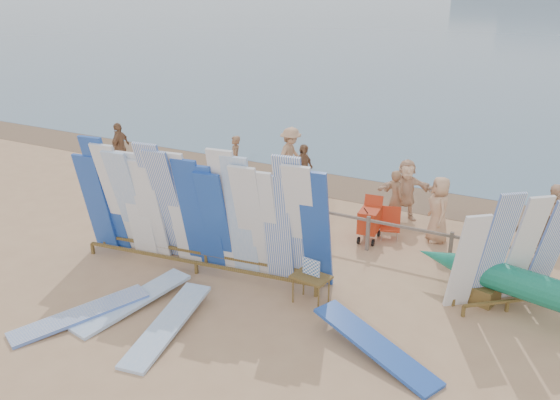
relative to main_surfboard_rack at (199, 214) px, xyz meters
The scene contains 22 objects.
ground 1.75m from the main_surfboard_rack, 15.04° to the right, with size 160.00×160.00×0.00m, color tan.
wet_sand_strip 7.13m from the main_surfboard_rack, 81.49° to the left, with size 40.00×2.60×0.01m, color brown.
fence 3.01m from the main_surfboard_rack, 69.16° to the left, with size 12.08×0.08×0.90m.
main_surfboard_rack is the anchor object (origin of this frame).
side_surfboard_rack 6.58m from the main_surfboard_rack, 13.32° to the left, with size 2.22×1.97×2.62m.
vendor_table 3.05m from the main_surfboard_rack, ahead, with size 0.83×0.64×1.01m.
flat_board_b 2.47m from the main_surfboard_rack, 98.25° to the right, with size 0.56×2.70×0.07m, color #92B8EA.
flat_board_e 3.33m from the main_surfboard_rack, 107.19° to the right, with size 0.56×2.70×0.07m, color white.
flat_board_a 2.92m from the main_surfboard_rack, 69.89° to the right, with size 0.56×2.70×0.07m, color #92B8EA.
flat_board_d 5.01m from the main_surfboard_rack, 15.71° to the right, with size 0.56×2.70×0.07m, color #234DB0.
beach_chair_left 3.54m from the main_surfboard_rack, 83.96° to the left, with size 0.82×0.83×0.93m.
beach_chair_right 5.08m from the main_surfboard_rack, 48.16° to the left, with size 0.62×0.63×0.79m.
stroller 4.48m from the main_surfboard_rack, 49.03° to the left, with size 0.64×0.86×1.11m.
beachgoer_4 5.41m from the main_surfboard_rack, 90.04° to the left, with size 0.96×0.42×1.64m, color #8C6042.
beachgoer_extra_1 8.12m from the main_surfboard_rack, 144.48° to the left, with size 1.00×0.43×1.70m, color #8C6042.
beachgoer_10 7.59m from the main_surfboard_rack, 26.45° to the left, with size 1.05×0.46×1.80m, color #8C6042.
beachgoer_8 8.63m from the main_surfboard_rack, 35.53° to the left, with size 0.80×0.38×1.64m, color beige.
beachgoer_6 6.03m from the main_surfboard_rack, 42.81° to the left, with size 0.84×0.40×1.71m, color tan.
beachgoer_5 6.07m from the main_surfboard_rack, 57.38° to the left, with size 1.59×0.51×1.72m, color beige.
beachgoer_3 6.30m from the main_surfboard_rack, 97.74° to the left, with size 1.21×0.50×1.87m, color tan.
beachgoer_1 5.98m from the main_surfboard_rack, 114.16° to the left, with size 0.58×0.32×1.59m, color #8C6042.
beachgoer_7 5.55m from the main_surfboard_rack, 55.24° to the left, with size 0.57×0.31×1.56m, color #8C6042.
Camera 1 is at (6.24, -9.69, 6.42)m, focal length 38.00 mm.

